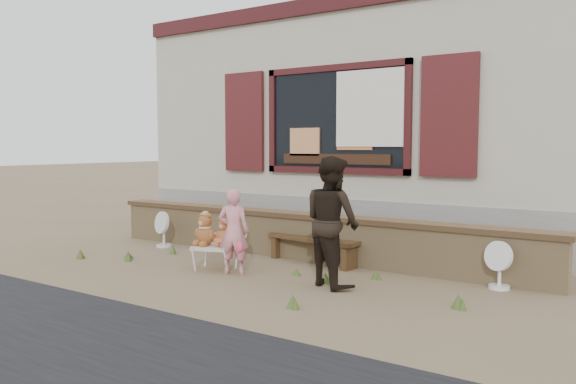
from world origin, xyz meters
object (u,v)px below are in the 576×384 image
Objects in this scene: bench at (313,244)px; child at (234,231)px; teddy_bear_left at (205,229)px; teddy_bear_right at (225,231)px; adult at (332,221)px; folding_chair at (216,248)px.

bench is 1.33× the size of child.
teddy_bear_right is (0.27, 0.09, -0.02)m from teddy_bear_left.
bench is 3.33× the size of teddy_bear_left.
teddy_bear_left is 0.28m from teddy_bear_right.
adult is (0.83, -0.96, 0.49)m from bench.
child reaches higher than teddy_bear_left.
child is 0.72× the size of adult.
teddy_bear_left is at bearing -180.00° from folding_chair.
adult is at bearing -16.05° from teddy_bear_right.
teddy_bear_left is (-0.13, -0.04, 0.25)m from folding_chair.
folding_chair is 0.59× the size of child.
folding_chair is 1.47× the size of teddy_bear_left.
teddy_bear_left is 0.49m from child.
teddy_bear_left reaches higher than bench.
teddy_bear_left is at bearing -123.63° from bench.
adult is at bearing -13.63° from teddy_bear_left.
folding_chair is at bearing 29.18° from adult.
adult reaches higher than teddy_bear_right.
bench is 2.27× the size of folding_chair.
child is at bearing -105.87° from bench.
teddy_bear_right is 0.25m from child.
bench is at bearing -137.72° from child.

